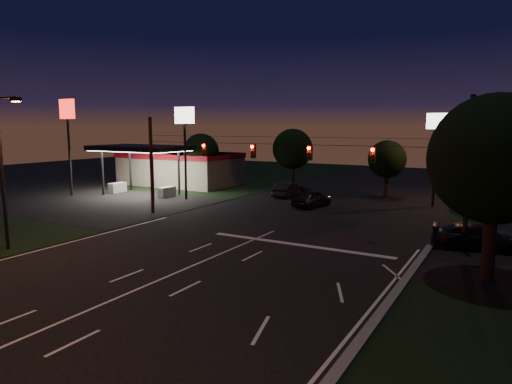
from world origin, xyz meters
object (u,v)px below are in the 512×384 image
Objects in this scene: utility_pole_right at (463,251)px; tree_right_near at (496,160)px; car_oncoming_a at (312,198)px; car_cross at (477,237)px; car_oncoming_b at (288,189)px.

tree_right_near is at bearing -72.47° from utility_pole_right.
car_oncoming_a is 0.88× the size of car_cross.
tree_right_near is (1.53, -4.83, 5.68)m from utility_pole_right.
car_oncoming_a reaches higher than car_cross.
car_oncoming_b is at bearing -34.76° from car_oncoming_a.
tree_right_near is 7.53m from car_cross.
utility_pole_right is 1.26m from car_cross.
tree_right_near is at bearing 146.53° from car_oncoming_a.
utility_pole_right is at bearing 142.08° from car_oncoming_b.
car_oncoming_b is 0.91× the size of car_cross.
car_oncoming_a is at bearing 134.91° from car_oncoming_b.
utility_pole_right is 7.61m from tree_right_near.
car_cross is (14.16, -8.56, -0.03)m from car_oncoming_a.
utility_pole_right is 1.93× the size of car_oncoming_b.
utility_pole_right is at bearing 155.18° from car_oncoming_a.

